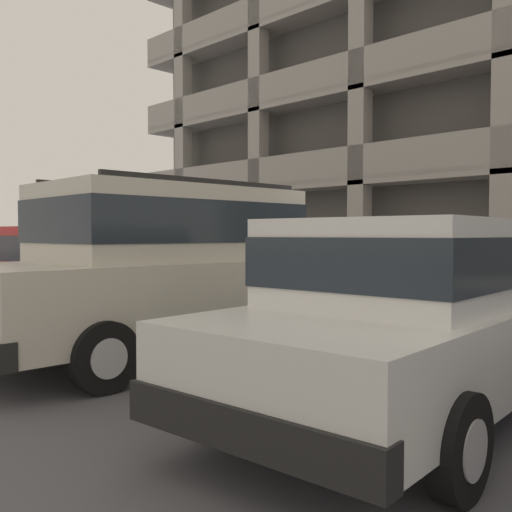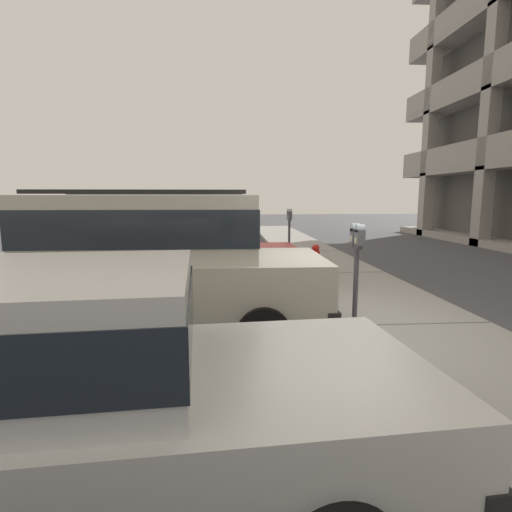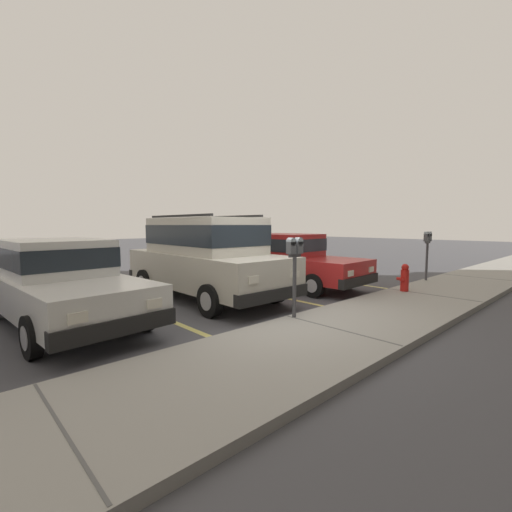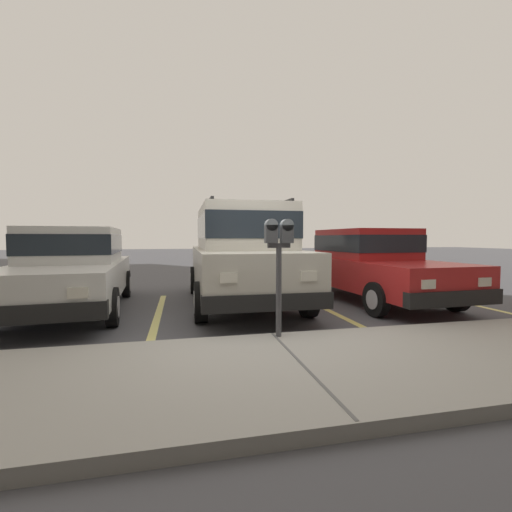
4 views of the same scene
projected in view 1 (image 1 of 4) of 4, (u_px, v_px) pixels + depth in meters
name	position (u px, v px, depth m)	size (l,w,h in m)	color
ground_plane	(314.00, 334.00, 8.49)	(80.00, 80.00, 0.10)	#4C4C51
sidewalk	(365.00, 317.00, 9.41)	(40.00, 2.20, 0.12)	#9E9B93
parking_stall_lines	(341.00, 361.00, 6.42)	(12.42, 4.80, 0.01)	#DBD16B
silver_suv	(174.00, 263.00, 6.73)	(2.06, 4.80, 2.03)	beige
red_sedan	(77.00, 273.00, 8.88)	(1.97, 4.55, 1.54)	red
dark_hatchback	(417.00, 312.00, 4.50)	(2.06, 4.59, 1.54)	silver
parking_meter_near	(327.00, 249.00, 8.72)	(0.35, 0.12, 1.46)	#47474C
parking_meter_far	(115.00, 243.00, 13.08)	(0.35, 0.12, 1.49)	#47474C
fire_hydrant	(184.00, 281.00, 11.76)	(0.30, 0.30, 0.70)	red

